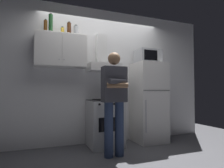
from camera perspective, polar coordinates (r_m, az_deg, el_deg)
name	(u,v)px	position (r m, az deg, el deg)	size (l,w,h in m)	color
ground_plane	(112,150)	(3.60, 0.00, -18.60)	(7.00, 7.00, 0.00)	#4C4C51
back_wall_tiled	(101,75)	(4.04, -3.08, 2.54)	(4.80, 0.10, 2.70)	white
upper_cabinet	(61,51)	(3.69, -14.75, 9.32)	(0.90, 0.37, 0.60)	white
stove_oven	(105,123)	(3.72, -2.15, -11.24)	(0.60, 0.62, 0.87)	silver
range_hood	(103,62)	(3.84, -2.74, 6.50)	(0.60, 0.44, 0.75)	white
refrigerator	(149,102)	(4.09, 10.60, -5.21)	(0.60, 0.62, 1.60)	white
microwave	(148,57)	(4.16, 10.37, 7.84)	(0.48, 0.37, 0.28)	#B7BABF
person_standing	(114,99)	(3.09, 0.66, -4.36)	(0.38, 0.33, 1.64)	navy
cooking_pot	(113,96)	(3.61, 0.44, -3.61)	(0.28, 0.18, 0.11)	#B7BABF
bottle_rum_dark	(69,29)	(3.85, -12.40, 15.32)	(0.07, 0.07, 0.26)	#47230F
bottle_spice_jar	(62,31)	(3.80, -14.24, 14.71)	(0.06, 0.06, 0.15)	gold
bottle_beer_brown	(46,27)	(3.80, -18.79, 15.54)	(0.06, 0.06, 0.25)	brown
bottle_wine_green	(51,24)	(3.78, -17.43, 16.43)	(0.07, 0.07, 0.35)	#19471E
bottle_canister_steel	(76,31)	(3.84, -10.44, 14.95)	(0.09, 0.09, 0.21)	#B2B5BA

